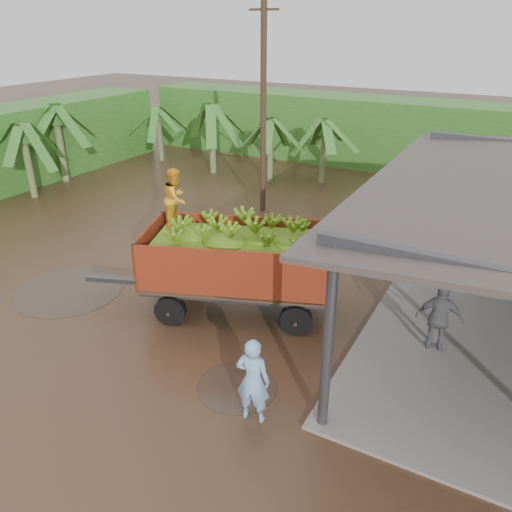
{
  "coord_description": "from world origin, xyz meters",
  "views": [
    {
      "loc": [
        7.76,
        -10.95,
        7.3
      ],
      "look_at": [
        1.86,
        -0.14,
        1.47
      ],
      "focal_mm": 35.0,
      "sensor_mm": 36.0,
      "label": 1
    }
  ],
  "objects": [
    {
      "name": "hedge_west",
      "position": [
        -14.0,
        4.0,
        1.8
      ],
      "size": [
        3.0,
        18.0,
        3.6
      ],
      "primitive_type": "cube",
      "color": "#2D661E",
      "rests_on": "ground"
    },
    {
      "name": "banana_plants",
      "position": [
        -8.08,
        4.99,
        1.69
      ],
      "size": [
        21.4,
        20.88,
        3.78
      ],
      "color": "#2D661E",
      "rests_on": "ground"
    },
    {
      "name": "ground",
      "position": [
        0.0,
        0.0,
        0.0
      ],
      "size": [
        100.0,
        100.0,
        0.0
      ],
      "primitive_type": "plane",
      "color": "black",
      "rests_on": "ground"
    },
    {
      "name": "man_blue",
      "position": [
        4.0,
        -4.19,
        0.95
      ],
      "size": [
        0.76,
        0.56,
        1.89
      ],
      "primitive_type": "imported",
      "rotation": [
        0.0,
        0.0,
        3.31
      ],
      "color": "#7FB0E9",
      "rests_on": "ground"
    },
    {
      "name": "banana_trailer",
      "position": [
        1.57,
        -0.65,
        1.5
      ],
      "size": [
        6.92,
        3.98,
        3.91
      ],
      "rotation": [
        0.0,
        0.0,
        0.36
      ],
      "color": "#B43319",
      "rests_on": "ground"
    },
    {
      "name": "utility_pole",
      "position": [
        -1.58,
        6.76,
        4.19
      ],
      "size": [
        1.2,
        0.24,
        8.27
      ],
      "color": "#47301E",
      "rests_on": "ground"
    },
    {
      "name": "man_grey",
      "position": [
        6.77,
        -0.09,
        0.93
      ],
      "size": [
        1.15,
        0.64,
        1.86
      ],
      "primitive_type": "imported",
      "rotation": [
        0.0,
        0.0,
        3.32
      ],
      "color": "slate",
      "rests_on": "ground"
    },
    {
      "name": "hedge_north",
      "position": [
        -2.0,
        16.0,
        1.8
      ],
      "size": [
        22.0,
        3.0,
        3.6
      ],
      "primitive_type": "cube",
      "color": "#2D661E",
      "rests_on": "ground"
    }
  ]
}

